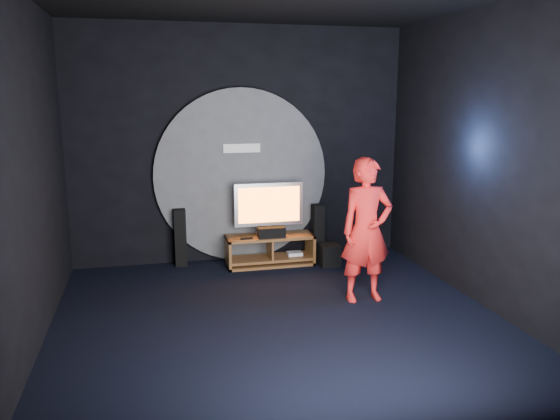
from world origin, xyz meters
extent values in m
plane|color=black|center=(0.00, 0.00, 0.00)|extent=(5.00, 5.00, 0.00)
cube|color=black|center=(0.00, 2.50, 1.75)|extent=(5.00, 0.04, 3.50)
cube|color=black|center=(0.00, -2.50, 1.75)|extent=(5.00, 0.04, 3.50)
cube|color=black|center=(-2.50, 0.00, 1.75)|extent=(0.04, 5.00, 3.50)
cube|color=black|center=(2.50, 0.00, 1.75)|extent=(0.04, 5.00, 3.50)
cylinder|color=#515156|center=(0.00, 2.44, 1.30)|extent=(2.60, 0.08, 2.60)
cube|color=white|center=(0.00, 2.39, 1.72)|extent=(0.55, 0.03, 0.13)
cube|color=olive|center=(0.35, 2.05, 0.43)|extent=(1.30, 0.45, 0.04)
cube|color=olive|center=(0.35, 2.05, 0.10)|extent=(1.26, 0.42, 0.04)
cube|color=olive|center=(-0.28, 2.05, 0.23)|extent=(0.04, 0.45, 0.45)
cube|color=olive|center=(0.97, 2.05, 0.23)|extent=(0.04, 0.45, 0.45)
cube|color=olive|center=(0.35, 2.05, 0.27)|extent=(0.03, 0.40, 0.29)
cube|color=olive|center=(0.35, 2.05, 0.02)|extent=(1.30, 0.45, 0.04)
cube|color=white|center=(0.73, 2.05, 0.14)|extent=(0.22, 0.16, 0.05)
cube|color=silver|center=(0.35, 2.12, 0.47)|extent=(0.36, 0.22, 0.04)
cylinder|color=silver|center=(0.35, 2.12, 0.54)|extent=(0.07, 0.07, 0.10)
cube|color=silver|center=(0.35, 2.12, 0.91)|extent=(1.03, 0.06, 0.64)
cube|color=orange|center=(0.35, 2.09, 0.91)|extent=(0.92, 0.01, 0.52)
cube|color=black|center=(0.35, 1.94, 0.53)|extent=(0.40, 0.15, 0.15)
cube|color=black|center=(-0.03, 1.93, 0.46)|extent=(0.18, 0.05, 0.02)
cube|color=black|center=(-0.95, 2.33, 0.43)|extent=(0.17, 0.19, 0.86)
cube|color=black|center=(1.13, 2.17, 0.43)|extent=(0.17, 0.19, 0.86)
cube|color=black|center=(1.20, 1.81, 0.16)|extent=(0.29, 0.29, 0.32)
imported|color=red|center=(1.19, 0.41, 0.89)|extent=(0.65, 0.43, 1.77)
camera|label=1|loc=(-1.35, -5.59, 2.51)|focal=35.00mm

